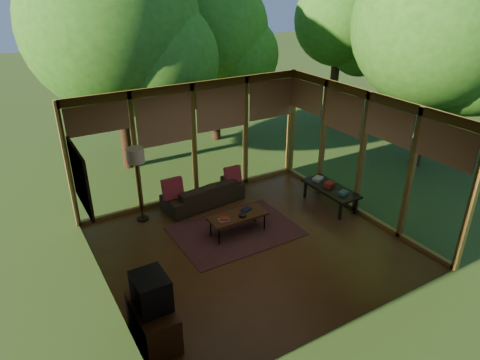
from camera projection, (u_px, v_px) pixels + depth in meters
floor at (251, 245)px, 8.38m from camera, size 5.50×5.50×0.00m
ceiling at (253, 112)px, 7.21m from camera, size 5.50×5.50×0.00m
wall_left at (100, 224)px, 6.53m from camera, size 0.04×5.00×2.70m
wall_front at (349, 253)px, 5.85m from camera, size 5.50×0.04×2.70m
window_wall_back at (194, 142)px, 9.73m from camera, size 5.50×0.12×2.70m
window_wall_right at (362, 154)px, 9.05m from camera, size 0.12×5.00×2.70m
exterior_lawn at (311, 99)px, 18.26m from camera, size 40.00×40.00×0.00m
tree_nw at (111, 25)px, 10.30m from camera, size 4.32×4.32×5.86m
tree_ne at (212, 30)px, 12.49m from camera, size 3.29×3.29×5.00m
tree_se at (438, 23)px, 10.32m from camera, size 4.14×4.14×5.80m
tree_far at (340, 20)px, 13.56m from camera, size 2.92×2.92×4.98m
rug at (236, 231)px, 8.83m from camera, size 2.47×1.75×0.01m
sofa at (203, 193)px, 9.78m from camera, size 1.93×0.91×0.54m
pillow_left at (173, 189)px, 9.26m from camera, size 0.45×0.24×0.47m
pillow_right at (233, 175)px, 9.96m from camera, size 0.39×0.21×0.41m
ct_book_lower at (224, 220)px, 8.39m from camera, size 0.23×0.19×0.03m
ct_book_upper at (224, 219)px, 8.38m from camera, size 0.21×0.18×0.03m
ct_book_side at (246, 209)px, 8.77m from camera, size 0.24×0.21×0.03m
ct_bowl at (242, 215)px, 8.53m from camera, size 0.16×0.16×0.07m
media_cabinet at (153, 322)px, 6.11m from camera, size 0.50×1.00×0.60m
television at (151, 291)px, 5.88m from camera, size 0.45×0.55×0.50m
console_book_a at (343, 193)px, 9.32m from camera, size 0.24×0.20×0.07m
console_book_b at (329, 184)px, 9.66m from camera, size 0.27×0.22×0.11m
console_book_c at (318, 179)px, 9.98m from camera, size 0.29×0.25×0.07m
floor_lamp at (136, 160)px, 8.66m from camera, size 0.36×0.36×1.65m
coffee_table at (238, 216)px, 8.62m from camera, size 1.20×0.50×0.43m
side_console at (331, 189)px, 9.66m from camera, size 0.60×1.40×0.46m
wall_painting at (80, 178)px, 7.54m from camera, size 0.06×1.35×1.15m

